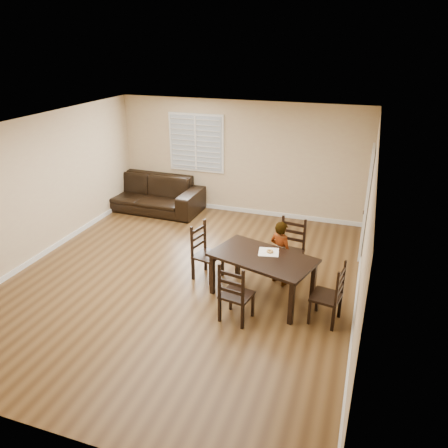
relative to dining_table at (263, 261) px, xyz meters
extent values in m
plane|color=brown|center=(-1.48, 0.11, -0.68)|extent=(7.00, 7.00, 0.00)
cube|color=#D0BC8D|center=(-1.48, 3.61, 0.67)|extent=(6.00, 0.04, 2.70)
cube|color=#D0BC8D|center=(-1.48, -3.39, 0.67)|extent=(6.00, 0.04, 2.70)
cube|color=#D0BC8D|center=(-4.48, 0.11, 0.67)|extent=(0.04, 7.00, 2.70)
cube|color=#D0BC8D|center=(1.52, 0.11, 0.67)|extent=(0.04, 7.00, 2.70)
cube|color=white|center=(-1.48, 0.11, 2.02)|extent=(6.00, 7.00, 0.04)
cube|color=white|center=(-2.58, 3.56, 0.97)|extent=(1.40, 0.08, 1.40)
cube|color=white|center=(1.49, 2.31, 0.35)|extent=(0.06, 0.94, 2.05)
cylinder|color=#332114|center=(1.46, 2.01, 0.27)|extent=(0.06, 0.06, 0.02)
cube|color=white|center=(-1.48, 3.60, -0.63)|extent=(6.00, 0.03, 0.10)
cube|color=white|center=(-4.47, 0.11, -0.63)|extent=(0.03, 7.00, 0.10)
cube|color=white|center=(1.50, 0.11, -0.63)|extent=(0.03, 7.00, 0.10)
cube|color=black|center=(0.00, 0.00, 0.07)|extent=(1.83, 1.35, 0.05)
cube|color=black|center=(-0.81, -0.15, -0.32)|extent=(0.09, 0.09, 0.72)
cube|color=black|center=(0.59, -0.58, -0.32)|extent=(0.09, 0.09, 0.72)
cube|color=black|center=(-0.59, 0.58, -0.32)|extent=(0.09, 0.09, 0.72)
cube|color=black|center=(0.81, 0.15, -0.32)|extent=(0.09, 0.09, 0.72)
cube|color=black|center=(0.27, 0.88, -0.22)|extent=(0.53, 0.51, 0.04)
cube|color=black|center=(0.30, 1.08, -0.15)|extent=(0.48, 0.11, 1.05)
cube|color=black|center=(0.04, 0.72, -0.46)|extent=(0.05, 0.05, 0.43)
cube|color=black|center=(0.44, 0.66, -0.46)|extent=(0.05, 0.05, 0.43)
cube|color=black|center=(0.09, 1.10, -0.46)|extent=(0.05, 0.05, 0.43)
cube|color=black|center=(0.50, 1.04, -0.46)|extent=(0.05, 0.05, 0.43)
cube|color=black|center=(-0.22, -0.71, -0.25)|extent=(0.51, 0.48, 0.04)
cube|color=black|center=(-0.25, -0.90, -0.18)|extent=(0.45, 0.11, 0.99)
cube|color=black|center=(0.00, -0.57, -0.47)|extent=(0.05, 0.05, 0.41)
cube|color=black|center=(-0.38, -0.50, -0.47)|extent=(0.05, 0.05, 0.41)
cube|color=black|center=(-0.06, -0.92, -0.47)|extent=(0.05, 0.05, 0.41)
cube|color=black|center=(-0.44, -0.86, -0.47)|extent=(0.05, 0.05, 0.41)
cube|color=black|center=(-1.07, 0.33, -0.24)|extent=(0.52, 0.55, 0.04)
cube|color=black|center=(-1.26, 0.37, -0.17)|extent=(0.14, 0.46, 1.02)
cube|color=black|center=(-0.94, 0.09, -0.47)|extent=(0.05, 0.05, 0.42)
cube|color=black|center=(-0.85, 0.48, -0.47)|extent=(0.05, 0.05, 0.42)
cube|color=black|center=(-1.30, 0.17, -0.47)|extent=(0.05, 0.05, 0.42)
cube|color=black|center=(-1.21, 0.56, -0.47)|extent=(0.05, 0.05, 0.42)
cube|color=black|center=(1.07, -0.33, -0.25)|extent=(0.48, 0.51, 0.04)
cube|color=black|center=(1.25, -0.36, -0.18)|extent=(0.11, 0.45, 0.99)
cube|color=black|center=(0.92, -0.11, -0.47)|extent=(0.05, 0.05, 0.41)
cube|color=black|center=(0.86, -0.49, -0.47)|extent=(0.05, 0.05, 0.41)
cube|color=black|center=(1.27, -0.16, -0.47)|extent=(0.05, 0.05, 0.41)
cube|color=black|center=(1.21, -0.54, -0.47)|extent=(0.05, 0.05, 0.41)
imported|color=gray|center=(0.17, 0.57, -0.09)|extent=(0.51, 0.44, 1.17)
cube|color=white|center=(0.05, 0.18, 0.09)|extent=(0.38, 0.38, 0.00)
torus|color=#B28140|center=(0.07, 0.17, 0.11)|extent=(0.11, 0.11, 0.04)
torus|color=silver|center=(0.07, 0.17, 0.12)|extent=(0.10, 0.10, 0.02)
imported|color=black|center=(-3.80, 3.04, -0.26)|extent=(2.91, 1.20, 0.84)
camera|label=1|loc=(1.41, -6.09, 3.32)|focal=35.00mm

